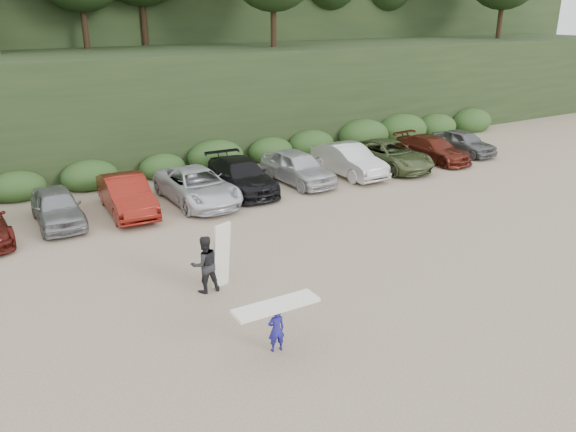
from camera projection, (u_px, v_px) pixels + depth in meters
ground at (365, 273)px, 18.67m from camera, size 120.00×120.00×0.00m
parked_cars at (195, 185)px, 25.38m from camera, size 36.60×6.07×1.64m
child_surfer at (276, 319)px, 14.11m from camera, size 2.26×0.67×1.35m
adult_surfer at (206, 263)px, 17.18m from camera, size 1.35×0.73×2.16m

